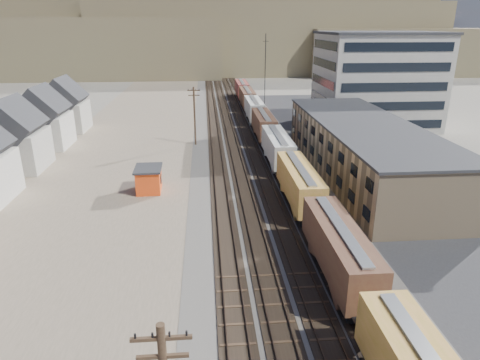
{
  "coord_description": "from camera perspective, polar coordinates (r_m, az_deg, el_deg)",
  "views": [
    {
      "loc": [
        -6.72,
        -30.47,
        19.89
      ],
      "look_at": [
        -2.93,
        15.44,
        3.0
      ],
      "focal_mm": 32.0,
      "sensor_mm": 36.0,
      "label": 1
    }
  ],
  "objects": [
    {
      "name": "dirt_yard",
      "position": [
        74.42,
        -14.86,
        3.96
      ],
      "size": [
        24.0,
        180.0,
        0.03
      ],
      "primitive_type": "cube",
      "color": "#70624D",
      "rests_on": "ground"
    },
    {
      "name": "hills_north",
      "position": [
        198.6,
        -2.88,
        18.44
      ],
      "size": [
        265.0,
        80.0,
        32.0
      ],
      "color": "brown",
      "rests_on": "ground"
    },
    {
      "name": "rail_tracks",
      "position": [
        83.1,
        -0.33,
        6.37
      ],
      "size": [
        11.4,
        200.0,
        0.24
      ],
      "color": "black",
      "rests_on": "ground"
    },
    {
      "name": "parked_car_far",
      "position": [
        96.14,
        15.67,
        7.92
      ],
      "size": [
        2.08,
        4.62,
        1.54
      ],
      "primitive_type": "imported",
      "rotation": [
        0.0,
        0.0,
        0.06
      ],
      "color": "silver",
      "rests_on": "ground"
    },
    {
      "name": "freight_train",
      "position": [
        70.74,
        4.0,
        6.1
      ],
      "size": [
        3.0,
        119.74,
        4.46
      ],
      "color": "black",
      "rests_on": "ground"
    },
    {
      "name": "office_tower",
      "position": [
        92.81,
        17.7,
        12.64
      ],
      "size": [
        22.6,
        18.6,
        18.45
      ],
      "color": "#9E998E",
      "rests_on": "ground"
    },
    {
      "name": "ground",
      "position": [
        37.01,
        6.66,
        -12.53
      ],
      "size": [
        300.0,
        300.0,
        0.0
      ],
      "primitive_type": "plane",
      "color": "#6B6356",
      "rests_on": "ground"
    },
    {
      "name": "ballast_bed",
      "position": [
        83.16,
        0.05,
        6.32
      ],
      "size": [
        18.0,
        200.0,
        0.06
      ],
      "primitive_type": "cube",
      "color": "#4C4742",
      "rests_on": "ground"
    },
    {
      "name": "utility_pole_north",
      "position": [
        73.95,
        -6.07,
        8.64
      ],
      "size": [
        2.2,
        0.32,
        10.0
      ],
      "color": "#382619",
      "rests_on": "ground"
    },
    {
      "name": "radio_mast",
      "position": [
        92.0,
        3.35,
        13.38
      ],
      "size": [
        1.2,
        0.16,
        18.0
      ],
      "color": "black",
      "rests_on": "ground"
    },
    {
      "name": "warehouse",
      "position": [
        61.74,
        16.09,
        4.09
      ],
      "size": [
        12.4,
        40.4,
        7.25
      ],
      "color": "tan",
      "rests_on": "ground"
    },
    {
      "name": "asphalt_lot",
      "position": [
        74.21,
        18.28,
        3.57
      ],
      "size": [
        26.0,
        120.0,
        0.04
      ],
      "primitive_type": "cube",
      "color": "#232326",
      "rests_on": "ground"
    },
    {
      "name": "maintenance_shed",
      "position": [
        54.67,
        -12.05,
        0.13
      ],
      "size": [
        3.4,
        4.34,
        3.13
      ],
      "color": "#EE4916",
      "rests_on": "ground"
    },
    {
      "name": "parked_car_blue",
      "position": [
        90.48,
        16.24,
        7.09
      ],
      "size": [
        5.46,
        4.51,
        1.38
      ],
      "primitive_type": "imported",
      "rotation": [
        0.0,
        0.0,
        1.04
      ],
      "color": "#162150",
      "rests_on": "ground"
    }
  ]
}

